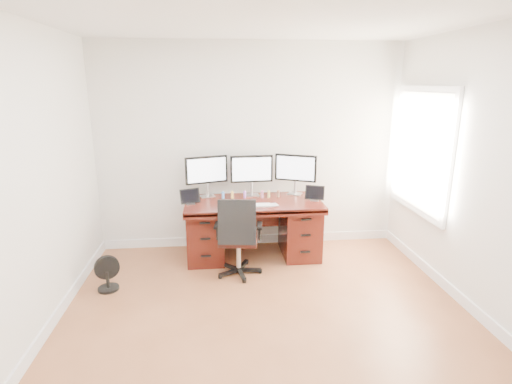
{
  "coord_description": "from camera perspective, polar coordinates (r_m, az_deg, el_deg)",
  "views": [
    {
      "loc": [
        -0.45,
        -2.96,
        2.18
      ],
      "look_at": [
        0.0,
        1.5,
        0.95
      ],
      "focal_mm": 28.0,
      "sensor_mm": 36.0,
      "label": 1
    }
  ],
  "objects": [
    {
      "name": "ground",
      "position": [
        3.71,
        2.5,
        -20.7
      ],
      "size": [
        4.5,
        4.5,
        0.0
      ],
      "primitive_type": "plane",
      "color": "brown",
      "rests_on": "ground"
    },
    {
      "name": "back_wall",
      "position": [
        5.3,
        -0.82,
        6.32
      ],
      "size": [
        4.0,
        0.1,
        2.7
      ],
      "primitive_type": "cube",
      "color": "white",
      "rests_on": "ground"
    },
    {
      "name": "right_wall",
      "position": [
        4.02,
        32.0,
        1.07
      ],
      "size": [
        0.1,
        4.5,
        2.7
      ],
      "color": "white",
      "rests_on": "ground"
    },
    {
      "name": "desk",
      "position": [
        5.14,
        -0.37,
        -4.93
      ],
      "size": [
        1.7,
        0.8,
        0.75
      ],
      "color": "#43130D",
      "rests_on": "ground"
    },
    {
      "name": "office_chair",
      "position": [
        4.67,
        -2.55,
        -8.26
      ],
      "size": [
        0.57,
        0.57,
        0.96
      ],
      "rotation": [
        0.0,
        0.0,
        -0.13
      ],
      "color": "black",
      "rests_on": "ground"
    },
    {
      "name": "floor_fan",
      "position": [
        4.68,
        -20.51,
        -10.91
      ],
      "size": [
        0.27,
        0.23,
        0.39
      ],
      "rotation": [
        0.0,
        0.0,
        0.33
      ],
      "color": "black",
      "rests_on": "ground"
    },
    {
      "name": "monitor_left",
      "position": [
        5.15,
        -7.08,
        2.95
      ],
      "size": [
        0.54,
        0.2,
        0.53
      ],
      "rotation": [
        0.0,
        0.0,
        0.3
      ],
      "color": "silver",
      "rests_on": "desk"
    },
    {
      "name": "monitor_center",
      "position": [
        5.17,
        -0.64,
        3.11
      ],
      "size": [
        0.55,
        0.15,
        0.53
      ],
      "rotation": [
        0.0,
        0.0,
        0.05
      ],
      "color": "silver",
      "rests_on": "desk"
    },
    {
      "name": "monitor_right",
      "position": [
        5.25,
        5.68,
        3.23
      ],
      "size": [
        0.51,
        0.27,
        0.53
      ],
      "rotation": [
        0.0,
        0.0,
        -0.44
      ],
      "color": "silver",
      "rests_on": "desk"
    },
    {
      "name": "tablet_left",
      "position": [
        4.91,
        -9.41,
        -0.76
      ],
      "size": [
        0.25,
        0.14,
        0.19
      ],
      "rotation": [
        0.0,
        0.0,
        0.33
      ],
      "color": "silver",
      "rests_on": "desk"
    },
    {
      "name": "tablet_right",
      "position": [
        5.05,
        8.41,
        -0.27
      ],
      "size": [
        0.25,
        0.15,
        0.19
      ],
      "rotation": [
        0.0,
        0.0,
        -0.36
      ],
      "color": "silver",
      "rests_on": "desk"
    },
    {
      "name": "keyboard",
      "position": [
        4.81,
        0.33,
        -1.88
      ],
      "size": [
        0.3,
        0.14,
        0.01
      ],
      "primitive_type": "cube",
      "rotation": [
        0.0,
        0.0,
        -0.03
      ],
      "color": "white",
      "rests_on": "desk"
    },
    {
      "name": "trackpad",
      "position": [
        4.83,
        2.42,
        -1.85
      ],
      "size": [
        0.14,
        0.14,
        0.01
      ],
      "primitive_type": "cube",
      "rotation": [
        0.0,
        0.0,
        0.23
      ],
      "color": "silver",
      "rests_on": "desk"
    },
    {
      "name": "drawing_tablet",
      "position": [
        4.79,
        -2.64,
        -1.99
      ],
      "size": [
        0.24,
        0.2,
        0.01
      ],
      "primitive_type": "cube",
      "rotation": [
        0.0,
        0.0,
        0.41
      ],
      "color": "black",
      "rests_on": "desk"
    },
    {
      "name": "phone",
      "position": [
        4.99,
        -0.91,
        -1.27
      ],
      "size": [
        0.14,
        0.08,
        0.01
      ],
      "primitive_type": "cube",
      "rotation": [
        0.0,
        0.0,
        0.05
      ],
      "color": "black",
      "rests_on": "desk"
    },
    {
      "name": "figurine_blue",
      "position": [
        5.11,
        -4.73,
        -0.37
      ],
      "size": [
        0.04,
        0.04,
        0.1
      ],
      "color": "#4788DC",
      "rests_on": "desk"
    },
    {
      "name": "figurine_orange",
      "position": [
        5.11,
        -3.42,
        -0.34
      ],
      "size": [
        0.04,
        0.04,
        0.1
      ],
      "color": "#FCC151",
      "rests_on": "desk"
    },
    {
      "name": "figurine_purple",
      "position": [
        5.12,
        -1.62,
        -0.29
      ],
      "size": [
        0.04,
        0.04,
        0.1
      ],
      "color": "#B66BE1",
      "rests_on": "desk"
    },
    {
      "name": "figurine_pink",
      "position": [
        5.14,
        0.89,
        -0.22
      ],
      "size": [
        0.04,
        0.04,
        0.1
      ],
      "color": "pink",
      "rests_on": "desk"
    },
    {
      "name": "figurine_yellow",
      "position": [
        5.15,
        1.84,
        -0.2
      ],
      "size": [
        0.04,
        0.04,
        0.1
      ],
      "color": "#CCC161",
      "rests_on": "desk"
    },
    {
      "name": "figurine_brown",
      "position": [
        5.17,
        3.22,
        -0.16
      ],
      "size": [
        0.04,
        0.04,
        0.1
      ],
      "color": "#95644C",
      "rests_on": "desk"
    }
  ]
}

